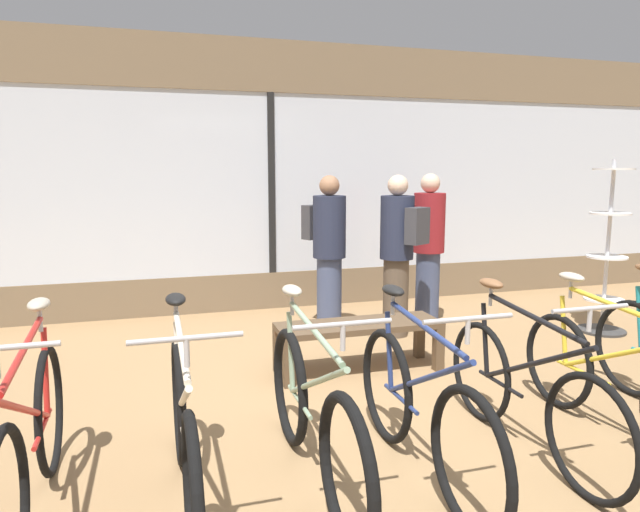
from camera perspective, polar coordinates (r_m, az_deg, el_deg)
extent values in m
plane|color=#99754C|center=(3.95, 6.55, -17.01)|extent=(24.00, 24.00, 0.00)
cube|color=#7A664C|center=(7.10, -4.78, -3.40)|extent=(12.00, 0.08, 0.45)
cube|color=silver|center=(6.94, -4.92, 7.16)|extent=(12.00, 0.04, 2.15)
cube|color=#7A664C|center=(7.04, -5.07, 18.41)|extent=(12.00, 0.08, 0.60)
cube|color=black|center=(6.91, -4.87, 7.15)|extent=(0.08, 0.02, 2.15)
torus|color=black|center=(3.66, -25.41, -13.73)|extent=(0.04, 0.73, 0.73)
cylinder|color=red|center=(3.05, -27.31, -13.53)|extent=(0.03, 0.99, 0.51)
cylinder|color=red|center=(3.54, -25.77, -10.37)|extent=(0.03, 0.11, 0.49)
cylinder|color=red|center=(2.99, -27.57, -8.42)|extent=(0.03, 0.92, 0.10)
cylinder|color=red|center=(3.44, -26.01, -15.22)|extent=(0.03, 0.48, 0.03)
cylinder|color=#B2B2B7|center=(3.42, -26.21, -5.65)|extent=(0.02, 0.02, 0.14)
ellipsoid|color=#B2A893|center=(3.40, -26.30, -4.35)|extent=(0.11, 0.22, 0.06)
torus|color=black|center=(3.54, -13.92, -13.94)|extent=(0.05, 0.73, 0.73)
torus|color=black|center=(2.60, -12.59, -22.71)|extent=(0.05, 0.73, 0.73)
cylinder|color=beige|center=(2.92, -13.49, -13.77)|extent=(0.03, 0.98, 0.51)
cylinder|color=beige|center=(3.41, -14.03, -10.47)|extent=(0.03, 0.11, 0.49)
cylinder|color=beige|center=(2.86, -13.73, -8.44)|extent=(0.03, 0.91, 0.10)
cylinder|color=beige|center=(3.32, -13.69, -15.48)|extent=(0.03, 0.47, 0.03)
cylinder|color=#B2B2B7|center=(3.29, -14.20, -5.58)|extent=(0.02, 0.02, 0.14)
ellipsoid|color=black|center=(3.27, -14.25, -4.22)|extent=(0.11, 0.22, 0.06)
cylinder|color=#B2B2B7|center=(2.40, -13.19, -9.40)|extent=(0.02, 0.02, 0.12)
cylinder|color=#ADADB2|center=(2.38, -13.24, -8.03)|extent=(0.46, 0.02, 0.02)
torus|color=black|center=(3.67, -3.06, -12.88)|extent=(0.06, 0.72, 0.72)
torus|color=black|center=(2.74, 2.65, -20.79)|extent=(0.06, 0.72, 0.72)
cylinder|color=gray|center=(3.06, -0.47, -12.51)|extent=(0.03, 1.00, 0.51)
cylinder|color=gray|center=(3.55, -2.93, -9.50)|extent=(0.03, 0.11, 0.49)
cylinder|color=gray|center=(3.00, -0.64, -7.41)|extent=(0.03, 0.93, 0.10)
cylinder|color=gray|center=(3.45, -2.07, -14.31)|extent=(0.03, 0.48, 0.03)
cylinder|color=#B2B2B7|center=(3.43, -2.81, -4.77)|extent=(0.02, 0.02, 0.14)
ellipsoid|color=#B2A893|center=(3.41, -2.82, -3.47)|extent=(0.11, 0.22, 0.06)
cylinder|color=#B2B2B7|center=(2.55, 2.30, -8.13)|extent=(0.02, 0.02, 0.12)
cylinder|color=#ADADB2|center=(2.53, 2.30, -6.84)|extent=(0.46, 0.02, 0.02)
torus|color=black|center=(3.72, 6.61, -12.72)|extent=(0.05, 0.71, 0.71)
torus|color=black|center=(2.92, 14.71, -19.19)|extent=(0.05, 0.71, 0.71)
cylinder|color=navy|center=(3.18, 10.57, -11.93)|extent=(0.03, 0.92, 0.51)
cylinder|color=navy|center=(3.60, 6.94, -9.38)|extent=(0.03, 0.11, 0.49)
cylinder|color=navy|center=(3.12, 10.45, -7.03)|extent=(0.03, 0.84, 0.10)
cylinder|color=navy|center=(3.53, 8.07, -13.94)|extent=(0.03, 0.44, 0.03)
cylinder|color=#B2B2B7|center=(3.48, 7.30, -4.72)|extent=(0.02, 0.02, 0.14)
ellipsoid|color=black|center=(3.46, 7.32, -3.43)|extent=(0.11, 0.22, 0.06)
cylinder|color=#B2B2B7|center=(2.74, 14.55, -7.31)|extent=(0.02, 0.02, 0.12)
cylinder|color=#ADADB2|center=(2.73, 14.60, -6.10)|extent=(0.46, 0.02, 0.02)
torus|color=black|center=(4.13, 15.74, -11.04)|extent=(0.04, 0.68, 0.68)
torus|color=black|center=(3.38, 25.35, -16.09)|extent=(0.04, 0.68, 0.68)
cylinder|color=black|center=(3.63, 20.60, -10.05)|extent=(0.03, 0.95, 0.51)
cylinder|color=black|center=(4.02, 16.19, -7.99)|extent=(0.03, 0.11, 0.49)
cylinder|color=black|center=(3.57, 20.55, -5.73)|extent=(0.03, 0.88, 0.10)
cylinder|color=black|center=(3.95, 17.56, -12.04)|extent=(0.03, 0.46, 0.03)
cylinder|color=#B2B2B7|center=(3.91, 16.70, -3.79)|extent=(0.02, 0.02, 0.14)
ellipsoid|color=brown|center=(3.90, 16.75, -2.64)|extent=(0.11, 0.22, 0.06)
cylinder|color=#B2B2B7|center=(3.23, 25.35, -5.80)|extent=(0.02, 0.02, 0.12)
cylinder|color=#ADADB2|center=(3.21, 25.42, -4.76)|extent=(0.46, 0.02, 0.02)
torus|color=black|center=(4.51, 22.69, -9.64)|extent=(0.05, 0.68, 0.68)
cylinder|color=gold|center=(4.04, 28.10, -8.57)|extent=(0.03, 1.00, 0.51)
cylinder|color=gold|center=(4.42, 23.20, -6.82)|extent=(0.03, 0.11, 0.49)
cylinder|color=gold|center=(3.99, 28.08, -4.68)|extent=(0.03, 0.93, 0.10)
cylinder|color=gold|center=(4.34, 24.74, -10.50)|extent=(0.03, 0.48, 0.03)
cylinder|color=#B2B2B7|center=(4.32, 23.79, -2.97)|extent=(0.02, 0.02, 0.14)
ellipsoid|color=#B2A893|center=(4.30, 23.85, -1.93)|extent=(0.11, 0.22, 0.06)
torus|color=black|center=(4.97, 28.77, -8.09)|extent=(0.05, 0.73, 0.73)
cylinder|color=#1E7A7F|center=(4.88, 29.31, -5.49)|extent=(0.03, 0.11, 0.49)
cylinder|color=#333333|center=(6.80, 26.32, -6.68)|extent=(0.48, 0.48, 0.03)
cylinder|color=silver|center=(6.63, 26.84, 0.79)|extent=(0.04, 0.04, 1.81)
cylinder|color=white|center=(6.72, 26.51, -3.90)|extent=(0.40, 0.40, 0.02)
cylinder|color=white|center=(6.64, 26.78, -0.08)|extent=(0.40, 0.40, 0.02)
cylinder|color=white|center=(6.59, 27.05, 3.81)|extent=(0.40, 0.40, 0.02)
cylinder|color=white|center=(6.58, 27.32, 7.74)|extent=(0.40, 0.40, 0.02)
cube|color=brown|center=(4.86, 3.91, -6.94)|extent=(1.40, 0.44, 0.05)
cube|color=brown|center=(4.58, -3.20, -10.74)|extent=(0.08, 0.08, 0.37)
cube|color=brown|center=(5.03, 11.75, -9.09)|extent=(0.08, 0.08, 0.37)
cube|color=brown|center=(4.91, -4.20, -9.39)|extent=(0.08, 0.08, 0.37)
cube|color=brown|center=(5.34, 9.90, -8.00)|extent=(0.08, 0.08, 0.37)
cylinder|color=brown|center=(5.93, 7.57, -4.10)|extent=(0.36, 0.36, 0.81)
cylinder|color=#23283D|center=(5.81, 7.71, 2.86)|extent=(0.46, 0.46, 0.64)
sphere|color=beige|center=(5.78, 7.80, 7.03)|extent=(0.21, 0.21, 0.21)
cube|color=#38383D|center=(5.67, 9.70, 2.99)|extent=(0.28, 0.24, 0.36)
cylinder|color=#424C6B|center=(6.41, 10.68, -3.19)|extent=(0.34, 0.34, 0.81)
cylinder|color=maroon|center=(6.30, 10.87, 3.29)|extent=(0.44, 0.44, 0.64)
sphere|color=beige|center=(6.27, 10.98, 7.16)|extent=(0.21, 0.21, 0.21)
cylinder|color=#424C6B|center=(5.97, 0.92, -3.94)|extent=(0.34, 0.34, 0.80)
cylinder|color=#23283D|center=(5.86, 0.94, 2.94)|extent=(0.45, 0.45, 0.64)
sphere|color=#9E7051|center=(5.83, 0.95, 7.07)|extent=(0.21, 0.21, 0.21)
cube|color=#38383D|center=(6.03, -0.60, 3.42)|extent=(0.28, 0.23, 0.36)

